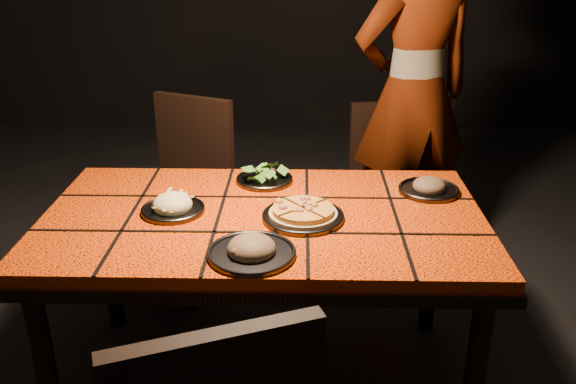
{
  "coord_description": "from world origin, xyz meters",
  "views": [
    {
      "loc": [
        0.14,
        -2.0,
        1.7
      ],
      "look_at": [
        0.09,
        0.04,
        0.82
      ],
      "focal_mm": 38.0,
      "sensor_mm": 36.0,
      "label": 1
    }
  ],
  "objects_px": {
    "chair_far_left": "(185,181)",
    "chair_far_right": "(388,173)",
    "diner": "(413,94)",
    "plate_pasta": "(173,207)",
    "dining_table": "(264,233)",
    "plate_pizza": "(303,214)"
  },
  "relations": [
    {
      "from": "chair_far_left",
      "to": "chair_far_right",
      "type": "xyz_separation_m",
      "value": [
        1.05,
        0.27,
        -0.05
      ]
    },
    {
      "from": "diner",
      "to": "plate_pasta",
      "type": "bearing_deg",
      "value": 27.27
    },
    {
      "from": "dining_table",
      "to": "chair_far_right",
      "type": "relative_size",
      "value": 1.88
    },
    {
      "from": "diner",
      "to": "plate_pizza",
      "type": "height_order",
      "value": "diner"
    },
    {
      "from": "plate_pasta",
      "to": "diner",
      "type": "bearing_deg",
      "value": 46.15
    },
    {
      "from": "dining_table",
      "to": "chair_far_right",
      "type": "bearing_deg",
      "value": 60.6
    },
    {
      "from": "plate_pasta",
      "to": "chair_far_right",
      "type": "bearing_deg",
      "value": 48.6
    },
    {
      "from": "chair_far_left",
      "to": "plate_pizza",
      "type": "distance_m",
      "value": 1.05
    },
    {
      "from": "diner",
      "to": "plate_pasta",
      "type": "height_order",
      "value": "diner"
    },
    {
      "from": "chair_far_right",
      "to": "dining_table",
      "type": "bearing_deg",
      "value": -126.62
    },
    {
      "from": "dining_table",
      "to": "chair_far_left",
      "type": "xyz_separation_m",
      "value": [
        -0.44,
        0.8,
        -0.12
      ]
    },
    {
      "from": "diner",
      "to": "plate_pizza",
      "type": "relative_size",
      "value": 5.32
    },
    {
      "from": "plate_pasta",
      "to": "dining_table",
      "type": "bearing_deg",
      "value": -1.7
    },
    {
      "from": "chair_far_right",
      "to": "plate_pizza",
      "type": "bearing_deg",
      "value": -119.71
    },
    {
      "from": "dining_table",
      "to": "plate_pizza",
      "type": "xyz_separation_m",
      "value": [
        0.14,
        -0.04,
        0.1
      ]
    },
    {
      "from": "chair_far_right",
      "to": "plate_pasta",
      "type": "distance_m",
      "value": 1.44
    },
    {
      "from": "chair_far_right",
      "to": "plate_pizza",
      "type": "xyz_separation_m",
      "value": [
        -0.46,
        -1.11,
        0.27
      ]
    },
    {
      "from": "dining_table",
      "to": "diner",
      "type": "relative_size",
      "value": 0.88
    },
    {
      "from": "dining_table",
      "to": "plate_pizza",
      "type": "relative_size",
      "value": 4.67
    },
    {
      "from": "chair_far_left",
      "to": "diner",
      "type": "distance_m",
      "value": 1.25
    },
    {
      "from": "dining_table",
      "to": "plate_pasta",
      "type": "xyz_separation_m",
      "value": [
        -0.33,
        0.01,
        0.1
      ]
    },
    {
      "from": "dining_table",
      "to": "chair_far_right",
      "type": "xyz_separation_m",
      "value": [
        0.6,
        1.07,
        -0.18
      ]
    }
  ]
}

